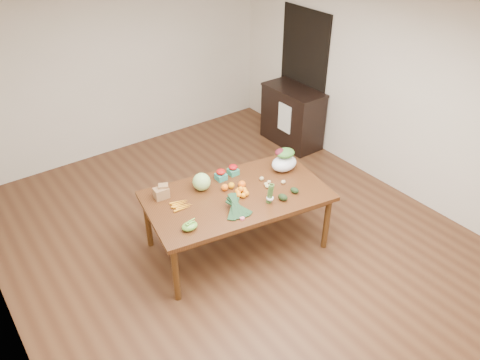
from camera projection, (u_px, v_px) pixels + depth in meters
floor at (236, 241)px, 5.68m from camera, size 6.00×6.00×0.00m
ceiling at (234, 12)px, 4.20m from camera, size 5.00×6.00×0.02m
room_walls at (235, 144)px, 4.94m from camera, size 5.02×6.02×2.70m
dining_table at (237, 221)px, 5.42m from camera, size 2.17×1.45×0.75m
doorway_dark at (303, 77)px, 7.41m from camera, size 0.02×1.00×2.10m
cabinet at (292, 116)px, 7.54m from camera, size 0.52×1.02×0.94m
dish_towel at (284, 118)px, 7.30m from camera, size 0.02×0.28×0.45m
paper_bag at (161, 192)px, 5.12m from camera, size 0.24×0.21×0.15m
cabbage at (202, 182)px, 5.24m from camera, size 0.20×0.20×0.20m
strawberry_basket_a at (221, 176)px, 5.44m from camera, size 0.13×0.13×0.11m
strawberry_basket_b at (233, 171)px, 5.53m from camera, size 0.13×0.13×0.10m
orange_a at (225, 187)px, 5.26m from camera, size 0.08×0.08×0.08m
orange_b at (231, 185)px, 5.30m from camera, size 0.07×0.07×0.07m
orange_c at (242, 184)px, 5.30m from camera, size 0.09×0.09×0.09m
mandarin_cluster at (241, 190)px, 5.19m from camera, size 0.21×0.21×0.10m
carrots at (182, 205)px, 5.03m from camera, size 0.25×0.22×0.03m
snap_pea_bag at (190, 226)px, 4.68m from camera, size 0.17×0.13×0.08m
kale_bunch at (238, 208)px, 4.87m from camera, size 0.38×0.45×0.16m
asparagus_bundle at (270, 194)px, 5.01m from camera, size 0.10×0.13×0.26m
potato_a at (266, 184)px, 5.35m from camera, size 0.05×0.04×0.04m
potato_b at (267, 186)px, 5.31m from camera, size 0.05×0.05×0.04m
potato_c at (269, 182)px, 5.39m from camera, size 0.05×0.04×0.04m
potato_d at (262, 179)px, 5.44m from camera, size 0.06×0.05×0.05m
potato_e at (283, 182)px, 5.38m from camera, size 0.06×0.05×0.05m
avocado_a at (283, 197)px, 5.10m from camera, size 0.11×0.13×0.08m
avocado_b at (295, 190)px, 5.22m from camera, size 0.10×0.12×0.07m
salad_bag at (284, 161)px, 5.58m from camera, size 0.37×0.30×0.25m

